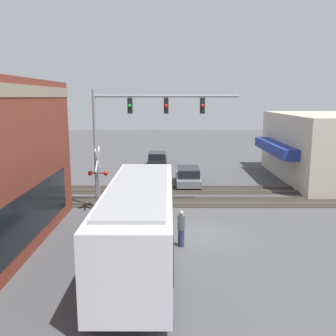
# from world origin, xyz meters

# --- Properties ---
(ground_plane) EXTENTS (120.00, 120.00, 0.00)m
(ground_plane) POSITION_xyz_m (0.00, 0.00, 0.00)
(ground_plane) COLOR #4C4C4F
(city_bus) EXTENTS (10.30, 2.59, 3.27)m
(city_bus) POSITION_xyz_m (-2.99, 2.80, 1.80)
(city_bus) COLOR silver
(city_bus) RESTS_ON ground
(traffic_signal_gantry) EXTENTS (0.42, 8.48, 7.09)m
(traffic_signal_gantry) POSITION_xyz_m (4.70, 3.41, 5.30)
(traffic_signal_gantry) COLOR gray
(traffic_signal_gantry) RESTS_ON ground
(crossing_signal) EXTENTS (1.41, 1.18, 3.81)m
(crossing_signal) POSITION_xyz_m (4.00, 5.75, 2.30)
(crossing_signal) COLOR gray
(crossing_signal) RESTS_ON ground
(rail_track_near) EXTENTS (2.60, 60.00, 0.15)m
(rail_track_near) POSITION_xyz_m (6.00, 0.00, 0.03)
(rail_track_near) COLOR #332D28
(rail_track_near) RESTS_ON ground
(rail_track_far) EXTENTS (2.60, 60.00, 0.15)m
(rail_track_far) POSITION_xyz_m (9.20, 0.00, 0.03)
(rail_track_far) COLOR #332D28
(rail_track_far) RESTS_ON ground
(parked_car_grey) EXTENTS (4.63, 1.82, 1.38)m
(parked_car_grey) POSITION_xyz_m (10.71, 0.20, 0.65)
(parked_car_grey) COLOR slate
(parked_car_grey) RESTS_ON ground
(parked_car_black) EXTENTS (4.34, 1.82, 1.37)m
(parked_car_black) POSITION_xyz_m (18.82, 2.80, 0.64)
(parked_car_black) COLOR black
(parked_car_black) RESTS_ON ground
(pedestrian_near_bus) EXTENTS (0.34, 0.34, 1.68)m
(pedestrian_near_bus) POSITION_xyz_m (-1.25, 1.09, 0.85)
(pedestrian_near_bus) COLOR #2D3351
(pedestrian_near_bus) RESTS_ON ground
(pedestrian_at_crossing) EXTENTS (0.34, 0.34, 1.79)m
(pedestrian_at_crossing) POSITION_xyz_m (3.20, 4.49, 0.92)
(pedestrian_at_crossing) COLOR #473828
(pedestrian_at_crossing) RESTS_ON ground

